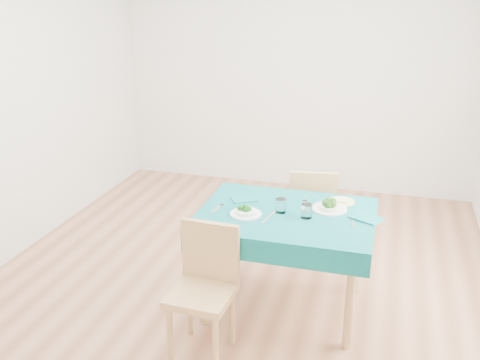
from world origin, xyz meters
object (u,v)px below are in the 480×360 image
(chair_near, at_px, (201,288))
(bowl_near, at_px, (246,210))
(table, at_px, (285,261))
(chair_far, at_px, (312,207))
(bowl_far, at_px, (330,205))
(side_plate, at_px, (342,201))

(chair_near, bearing_deg, bowl_near, 78.30)
(table, distance_m, chair_far, 0.82)
(chair_near, distance_m, bowl_near, 0.64)
(table, xyz_separation_m, bowl_near, (-0.26, -0.11, 0.41))
(chair_far, bearing_deg, bowl_near, 61.46)
(bowl_near, height_order, bowl_far, bowl_far)
(table, bearing_deg, chair_near, -121.54)
(table, relative_size, bowl_far, 4.78)
(side_plate, bearing_deg, bowl_far, -112.84)
(chair_far, bearing_deg, table, 76.41)
(table, distance_m, chair_near, 0.77)
(chair_far, bearing_deg, bowl_far, 98.85)
(bowl_near, relative_size, bowl_far, 0.88)
(bowl_far, bearing_deg, table, -153.19)
(table, xyz_separation_m, chair_far, (0.07, 0.81, 0.10))
(bowl_far, bearing_deg, bowl_near, -155.24)
(table, bearing_deg, chair_far, 85.30)
(bowl_far, relative_size, side_plate, 1.31)
(chair_near, height_order, side_plate, chair_near)
(table, relative_size, chair_near, 1.25)
(bowl_far, distance_m, side_plate, 0.18)
(chair_near, height_order, chair_far, chair_near)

